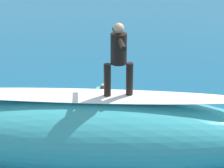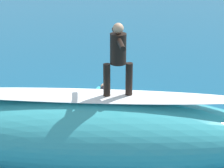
# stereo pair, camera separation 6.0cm
# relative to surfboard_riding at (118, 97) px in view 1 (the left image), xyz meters

# --- Properties ---
(ground_plane) EXTENTS (120.00, 120.00, 0.00)m
(ground_plane) POSITION_rel_surfboard_riding_xyz_m (0.82, -2.51, -1.88)
(ground_plane) COLOR #145175
(wave_crest) EXTENTS (8.77, 3.09, 1.84)m
(wave_crest) POSITION_rel_surfboard_riding_xyz_m (0.71, -0.07, -0.96)
(wave_crest) COLOR teal
(wave_crest) RESTS_ON ground_plane
(wave_foam_lip) EXTENTS (7.35, 1.49, 0.08)m
(wave_foam_lip) POSITION_rel_surfboard_riding_xyz_m (0.71, -0.07, -0.00)
(wave_foam_lip) COLOR white
(wave_foam_lip) RESTS_ON wave_crest
(surfboard_riding) EXTENTS (2.03, 0.69, 0.08)m
(surfboard_riding) POSITION_rel_surfboard_riding_xyz_m (0.00, 0.00, 0.00)
(surfboard_riding) COLOR silver
(surfboard_riding) RESTS_ON wave_crest
(surfer_riding) EXTENTS (0.64, 1.53, 1.61)m
(surfer_riding) POSITION_rel_surfboard_riding_xyz_m (0.00, 0.00, 0.98)
(surfer_riding) COLOR black
(surfer_riding) RESTS_ON surfboard_riding
(surfboard_paddling) EXTENTS (1.12, 2.47, 0.07)m
(surfboard_paddling) POSITION_rel_surfboard_riding_xyz_m (0.15, -3.94, -1.85)
(surfboard_paddling) COLOR #33B2D1
(surfboard_paddling) RESTS_ON ground_plane
(surfer_paddling) EXTENTS (0.72, 1.79, 0.33)m
(surfer_paddling) POSITION_rel_surfboard_riding_xyz_m (0.11, -3.80, -1.67)
(surfer_paddling) COLOR black
(surfer_paddling) RESTS_ON surfboard_paddling
(foam_patch_mid) EXTENTS (0.98, 1.07, 0.14)m
(foam_patch_mid) POSITION_rel_surfboard_riding_xyz_m (2.18, -2.31, -1.81)
(foam_patch_mid) COLOR white
(foam_patch_mid) RESTS_ON ground_plane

